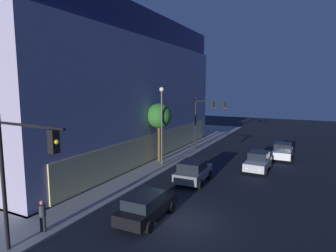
# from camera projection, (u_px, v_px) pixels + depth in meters

# --- Properties ---
(ground_plane) EXTENTS (120.00, 120.00, 0.00)m
(ground_plane) POSITION_uv_depth(u_px,v_px,m) (184.00, 222.00, 16.17)
(ground_plane) COLOR black
(modern_building) EXTENTS (31.25, 24.22, 15.16)m
(modern_building) POSITION_uv_depth(u_px,v_px,m) (71.00, 88.00, 34.37)
(modern_building) COLOR #4C4C51
(modern_building) RESTS_ON ground
(traffic_light_near_corner) EXTENTS (0.49, 4.33, 6.32)m
(traffic_light_near_corner) POSITION_uv_depth(u_px,v_px,m) (19.00, 164.00, 11.93)
(traffic_light_near_corner) COLOR black
(traffic_light_near_corner) RESTS_ON sidewalk_corner
(traffic_light_far_corner) EXTENTS (0.36, 3.95, 6.30)m
(traffic_light_far_corner) POSITION_uv_depth(u_px,v_px,m) (207.00, 113.00, 33.66)
(traffic_light_far_corner) COLOR black
(traffic_light_far_corner) RESTS_ON sidewalk_corner
(street_lamp_sidewalk) EXTENTS (0.44, 0.44, 7.49)m
(street_lamp_sidewalk) POSITION_uv_depth(u_px,v_px,m) (162.00, 116.00, 26.94)
(street_lamp_sidewalk) COLOR #4A4A4A
(street_lamp_sidewalk) RESTS_ON sidewalk_corner
(sidewalk_tree) EXTENTS (2.49, 2.49, 5.91)m
(sidewalk_tree) POSITION_uv_depth(u_px,v_px,m) (159.00, 116.00, 28.33)
(sidewalk_tree) COLOR brown
(sidewalk_tree) RESTS_ON sidewalk_corner
(pedestrian_waiting) EXTENTS (0.36, 0.36, 1.70)m
(pedestrian_waiting) POSITION_uv_depth(u_px,v_px,m) (42.00, 213.00, 14.60)
(pedestrian_waiting) COLOR black
(pedestrian_waiting) RESTS_ON sidewalk_corner
(car_black) EXTENTS (4.54, 2.09, 1.58)m
(car_black) POSITION_uv_depth(u_px,v_px,m) (147.00, 206.00, 16.32)
(car_black) COLOR black
(car_black) RESTS_ON ground
(car_grey) EXTENTS (4.37, 2.35, 1.78)m
(car_grey) POSITION_uv_depth(u_px,v_px,m) (193.00, 171.00, 22.83)
(car_grey) COLOR slate
(car_grey) RESTS_ON ground
(car_silver) EXTENTS (4.20, 2.18, 1.70)m
(car_silver) POSITION_uv_depth(u_px,v_px,m) (258.00, 161.00, 26.11)
(car_silver) COLOR #B7BABF
(car_silver) RESTS_ON ground
(car_white) EXTENTS (4.04, 2.10, 1.68)m
(car_white) POSITION_uv_depth(u_px,v_px,m) (283.00, 151.00, 30.30)
(car_white) COLOR silver
(car_white) RESTS_ON ground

